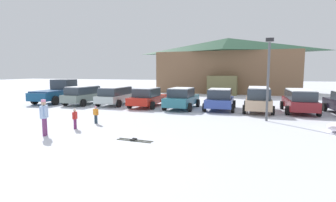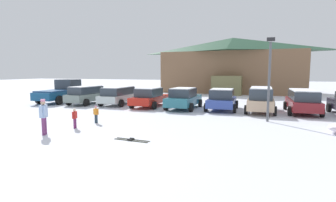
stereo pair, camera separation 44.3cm
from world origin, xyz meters
TOP-DOWN VIEW (x-y plane):
  - ground at (0.00, 0.00)m, footprint 160.00×160.00m
  - ski_lodge at (2.48, 31.35)m, footprint 19.37×10.90m
  - parked_grey_wagon at (-8.58, 12.89)m, footprint 2.19×4.19m
  - parked_silver_wagon at (-5.65, 13.47)m, footprint 2.21×4.55m
  - parked_red_sedan at (-2.54, 13.14)m, footprint 2.22×4.66m
  - parked_teal_hatchback at (0.46, 12.91)m, footprint 2.28×4.59m
  - parked_blue_hatchback at (3.42, 13.15)m, footprint 2.31×4.07m
  - parked_beige_suv at (6.21, 13.03)m, footprint 2.14×4.53m
  - parked_maroon_van at (9.00, 13.51)m, footprint 2.16×4.78m
  - pickup_truck at (-11.84, 13.63)m, footprint 2.63×5.66m
  - skier_child_in_red_jacket at (-2.95, 4.13)m, footprint 0.18×0.39m
  - skier_child_in_orange_jacket at (-2.71, 5.68)m, footprint 0.37×0.16m
  - skier_adult_in_blue_parka at (-3.38, 2.52)m, footprint 0.38×0.58m
  - pair_of_skis at (0.91, 2.93)m, footprint 1.63×0.41m
  - lamp_post at (6.57, 9.36)m, footprint 0.44×0.24m

SIDE VIEW (x-z plane):
  - ground at x=0.00m, z-range 0.00..0.00m
  - pair_of_skis at x=0.91m, z-range -0.02..0.06m
  - skier_child_in_orange_jacket at x=-2.71m, z-range 0.06..1.05m
  - skier_child_in_red_jacket at x=-2.95m, z-range 0.07..1.12m
  - parked_red_sedan at x=-2.54m, z-range 0.01..1.61m
  - parked_blue_hatchback at x=3.42m, z-range 0.01..1.64m
  - parked_teal_hatchback at x=0.46m, z-range 0.01..1.67m
  - parked_silver_wagon at x=-5.65m, z-range 0.07..1.66m
  - parked_grey_wagon at x=-8.58m, z-range 0.07..1.70m
  - parked_maroon_van at x=9.00m, z-range 0.07..1.73m
  - skier_adult_in_blue_parka at x=-3.38m, z-range 0.11..1.78m
  - parked_beige_suv at x=6.21m, z-range 0.06..1.86m
  - pickup_truck at x=-11.84m, z-range -0.08..2.07m
  - lamp_post at x=6.57m, z-range 0.34..5.20m
  - ski_lodge at x=2.48m, z-range 0.04..7.67m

